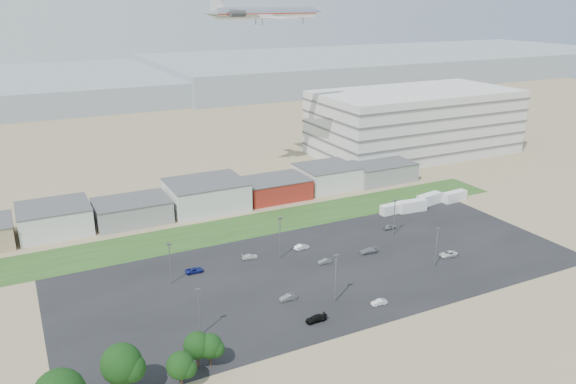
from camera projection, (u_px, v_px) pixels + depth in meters
ground at (354, 316)px, 109.90m from camera, size 700.00×700.00×0.00m
parking_lot at (325, 269)px, 128.93m from camera, size 120.00×50.00×0.01m
grass_strip at (250, 226)px, 153.84m from camera, size 160.00×16.00×0.02m
hills_backdrop at (155, 82)px, 391.64m from camera, size 700.00×200.00×9.00m
building_row at (170, 201)px, 161.37m from camera, size 170.00×20.00×8.00m
parking_garage at (414, 122)px, 224.42m from camera, size 80.00×40.00×25.00m
box_trailer_a at (392, 209)px, 162.30m from camera, size 7.68×2.75×2.84m
box_trailer_b at (412, 206)px, 163.99m from camera, size 8.94×3.47×3.28m
box_trailer_c at (429, 199)px, 169.52m from camera, size 9.05×4.25×3.26m
box_trailer_d at (455, 196)px, 172.19m from camera, size 8.42×3.18×3.09m
tree_left at (122, 368)px, 86.22m from camera, size 6.80×6.80×10.20m
tree_mid at (180, 368)px, 88.53m from camera, size 4.79×4.79×7.19m
tree_right at (197, 348)px, 93.44m from camera, size 4.95×4.95×7.43m
tree_near at (210, 348)px, 93.79m from camera, size 4.57×4.57×6.86m
lightpole_front_l at (199, 313)px, 101.97m from camera, size 1.13×0.47×9.59m
lightpole_front_m at (335, 279)px, 113.40m from camera, size 1.24×0.52×10.55m
lightpole_front_r at (436, 247)px, 128.96m from camera, size 1.12×0.47×9.50m
lightpole_back_l at (170, 264)px, 121.08m from camera, size 1.11×0.46×9.40m
lightpole_back_m at (280, 238)px, 132.79m from camera, size 1.23×0.51×10.42m
lightpole_back_r at (394, 218)px, 145.93m from camera, size 1.16×0.48×9.88m
airliner at (267, 13)px, 178.79m from camera, size 47.55×35.27×13.07m
parked_car_0 at (448, 254)px, 135.21m from camera, size 4.75×2.48×1.28m
parked_car_3 at (316, 319)px, 107.84m from camera, size 4.27×1.75×1.24m
parked_car_4 at (288, 297)px, 115.54m from camera, size 3.77×1.40×1.23m
parked_car_6 at (250, 256)px, 134.10m from camera, size 4.01×1.91×1.13m
parked_car_7 at (325, 261)px, 131.61m from camera, size 3.40×1.34×1.10m
parked_car_8 at (390, 227)px, 151.49m from camera, size 3.77×1.55×1.28m
parked_car_9 at (194, 270)px, 127.17m from camera, size 4.21×2.09×1.15m
parked_car_11 at (302, 247)px, 139.14m from camera, size 4.03×1.78×1.29m
parked_car_12 at (368, 251)px, 136.98m from camera, size 4.61×2.26×1.29m
parked_car_13 at (379, 302)px, 113.78m from camera, size 3.46×1.43×1.12m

